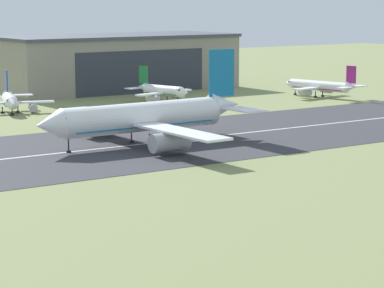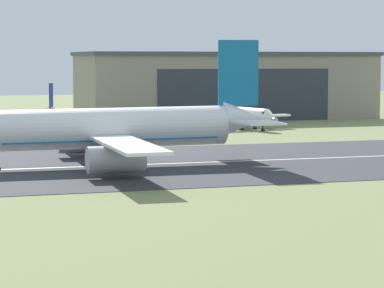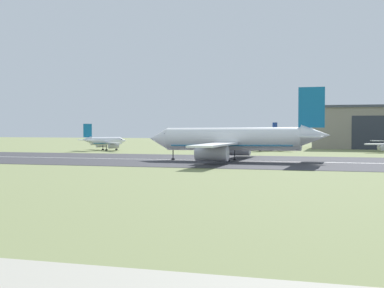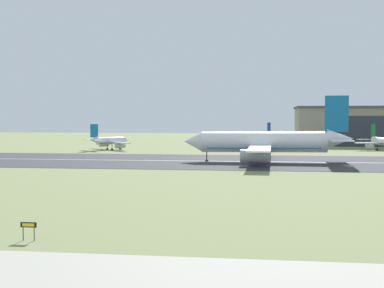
# 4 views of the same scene
# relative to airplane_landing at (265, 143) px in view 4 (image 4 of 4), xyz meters

# --- Properties ---
(ground_plane) EXTENTS (616.05, 616.05, 0.00)m
(ground_plane) POSITION_rel_airplane_landing_xyz_m (4.86, -61.10, -5.05)
(ground_plane) COLOR #7A8451
(runway_strip) EXTENTS (376.05, 47.64, 0.06)m
(runway_strip) POSITION_rel_airplane_landing_xyz_m (4.86, 0.78, -5.02)
(runway_strip) COLOR #333338
(runway_strip) RESTS_ON ground_plane
(runway_centreline) EXTENTS (338.45, 0.70, 0.01)m
(runway_centreline) POSITION_rel_airplane_landing_xyz_m (4.86, 0.78, -4.99)
(runway_centreline) COLOR silver
(runway_centreline) RESTS_ON runway_strip
(taxiway_road) EXTENTS (282.04, 11.78, 0.05)m
(taxiway_road) POSITION_rel_airplane_landing_xyz_m (4.86, -101.53, -5.03)
(taxiway_road) COLOR #A8A393
(taxiway_road) RESTS_ON ground_plane
(hangar_building) EXTENTS (71.27, 28.84, 16.13)m
(hangar_building) POSITION_rel_airplane_landing_xyz_m (48.57, 91.59, 3.03)
(hangar_building) COLOR gray
(hangar_building) RESTS_ON ground_plane
(airplane_landing) EXTENTS (43.41, 51.71, 17.09)m
(airplane_landing) POSITION_rel_airplane_landing_xyz_m (0.00, 0.00, 0.00)
(airplane_landing) COLOR white
(airplane_landing) RESTS_ON ground_plane
(airplane_parked_centre) EXTENTS (19.37, 18.38, 9.21)m
(airplane_parked_centre) POSITION_rel_airplane_landing_xyz_m (40.61, 54.86, -1.96)
(airplane_parked_centre) COLOR white
(airplane_parked_centre) RESTS_ON ground_plane
(airplane_parked_east) EXTENTS (18.90, 18.53, 9.19)m
(airplane_parked_east) POSITION_rel_airplane_landing_xyz_m (-54.93, 45.82, -1.93)
(airplane_parked_east) COLOR silver
(airplane_parked_east) RESTS_ON ground_plane
(airplane_parked_far_east) EXTENTS (20.13, 18.57, 9.68)m
(airplane_parked_far_east) POSITION_rel_airplane_landing_xyz_m (-0.47, 57.88, -2.13)
(airplane_parked_far_east) COLOR white
(airplane_parked_far_east) RESTS_ON ground_plane
(runway_sign) EXTENTS (1.57, 0.14, 1.76)m
(runway_sign) POSITION_rel_airplane_landing_xyz_m (-22.36, -91.59, -3.72)
(runway_sign) COLOR #4C4C51
(runway_sign) RESTS_ON ground_plane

